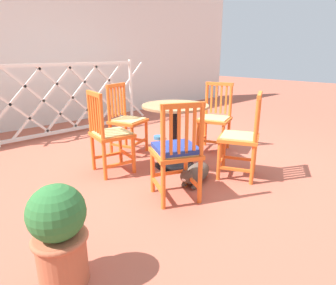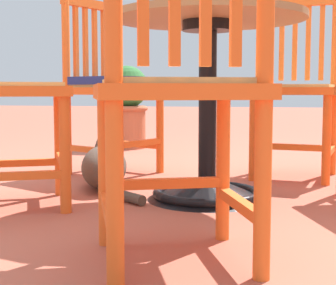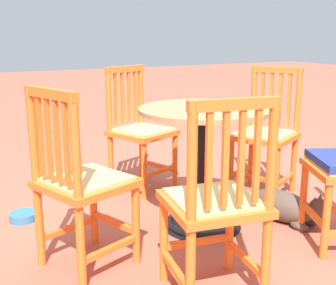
# 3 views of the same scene
# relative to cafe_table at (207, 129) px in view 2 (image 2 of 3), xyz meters

# --- Properties ---
(ground_plane) EXTENTS (24.00, 24.00, 0.00)m
(ground_plane) POSITION_rel_cafe_table_xyz_m (-0.02, -0.06, -0.28)
(ground_plane) COLOR #AD5642
(cafe_table) EXTENTS (0.76, 0.76, 0.73)m
(cafe_table) POSITION_rel_cafe_table_xyz_m (0.00, 0.00, 0.00)
(cafe_table) COLOR black
(cafe_table) RESTS_ON ground_plane
(orange_chair_facing_out) EXTENTS (0.53, 0.53, 0.91)m
(orange_chair_facing_out) POSITION_rel_cafe_table_xyz_m (-0.57, -0.59, 0.16)
(orange_chair_facing_out) COLOR orange
(orange_chair_facing_out) RESTS_ON ground_plane
(orange_chair_at_corner) EXTENTS (0.54, 0.54, 0.91)m
(orange_chair_at_corner) POSITION_rel_cafe_table_xyz_m (0.28, -0.71, 0.15)
(orange_chair_at_corner) COLOR orange
(orange_chair_at_corner) RESTS_ON ground_plane
(orange_chair_tucked_in) EXTENTS (0.52, 0.52, 0.91)m
(orange_chair_tucked_in) POSITION_rel_cafe_table_xyz_m (0.81, 0.04, 0.15)
(orange_chair_tucked_in) COLOR orange
(orange_chair_tucked_in) RESTS_ON ground_plane
(orange_chair_by_planter) EXTENTS (0.46, 0.46, 0.91)m
(orange_chair_by_planter) POSITION_rel_cafe_table_xyz_m (-0.66, 0.36, 0.15)
(orange_chair_by_planter) COLOR orange
(orange_chair_by_planter) RESTS_ON ground_plane
(tabby_cat) EXTENTS (0.67, 0.43, 0.23)m
(tabby_cat) POSITION_rel_cafe_table_xyz_m (-0.20, -0.49, -0.19)
(tabby_cat) COLOR #4C4238
(tabby_cat) RESTS_ON ground_plane
(terracotta_planter) EXTENTS (0.32, 0.32, 0.62)m
(terracotta_planter) POSITION_rel_cafe_table_xyz_m (-1.78, -0.86, 0.04)
(terracotta_planter) COLOR #B25B3D
(terracotta_planter) RESTS_ON ground_plane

